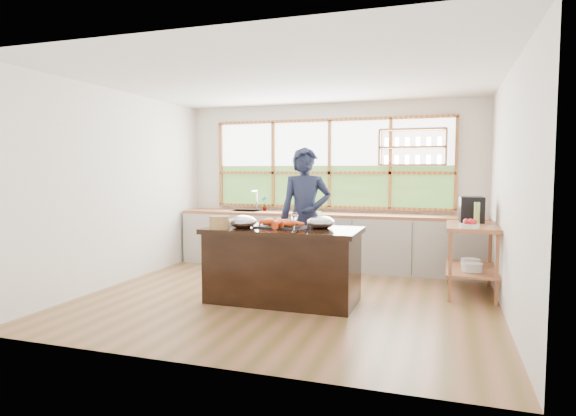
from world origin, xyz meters
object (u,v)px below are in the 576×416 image
at_px(island, 283,264).
at_px(espresso_machine, 472,210).
at_px(cook, 305,217).
at_px(wicker_basket, 219,222).

relative_size(island, espresso_machine, 5.41).
bearing_deg(cook, island, -108.51).
bearing_deg(espresso_machine, island, -151.31).
distance_m(cook, wicker_basket, 1.35).
height_order(island, wicker_basket, wicker_basket).
height_order(cook, espresso_machine, cook).
xyz_separation_m(cook, wicker_basket, (-0.74, -1.13, 0.02)).
relative_size(cook, wicker_basket, 8.03).
bearing_deg(cook, espresso_machine, -0.74).
xyz_separation_m(island, cook, (0.04, 0.82, 0.50)).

